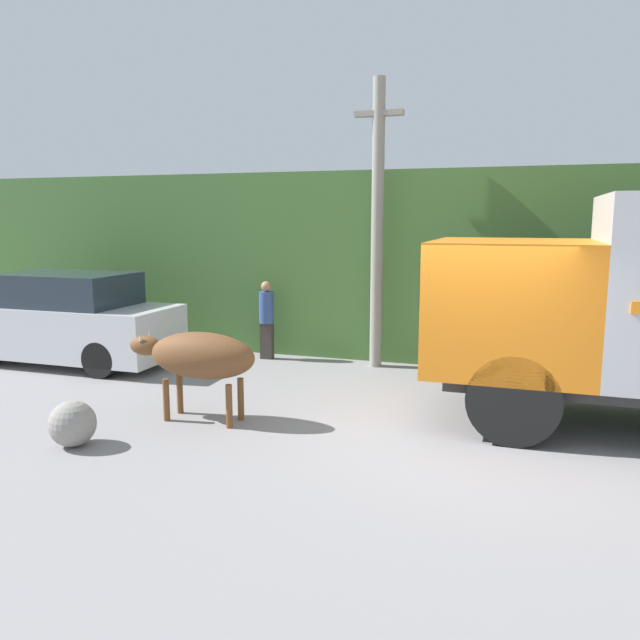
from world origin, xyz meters
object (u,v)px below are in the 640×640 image
at_px(parked_suv, 65,321).
at_px(pedestrian_on_hill, 267,316).
at_px(roadside_rock, 73,424).
at_px(brown_cow, 199,356).
at_px(utility_pole, 377,220).

height_order(parked_suv, pedestrian_on_hill, parked_suv).
height_order(parked_suv, roadside_rock, parked_suv).
height_order(brown_cow, pedestrian_on_hill, pedestrian_on_hill).
bearing_deg(roadside_rock, utility_pole, 64.12).
bearing_deg(utility_pole, pedestrian_on_hill, -178.45).
height_order(utility_pole, roadside_rock, utility_pole).
bearing_deg(brown_cow, parked_suv, 144.22).
xyz_separation_m(brown_cow, pedestrian_on_hill, (-0.64, 3.88, -0.05)).
distance_m(brown_cow, utility_pole, 4.64).
distance_m(pedestrian_on_hill, utility_pole, 2.94).
bearing_deg(pedestrian_on_hill, utility_pole, 179.45).
height_order(brown_cow, roadside_rock, brown_cow).
bearing_deg(brown_cow, utility_pole, 60.49).
relative_size(pedestrian_on_hill, roadside_rock, 2.71).
bearing_deg(roadside_rock, brown_cow, 54.61).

